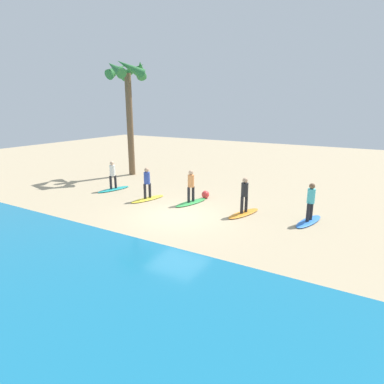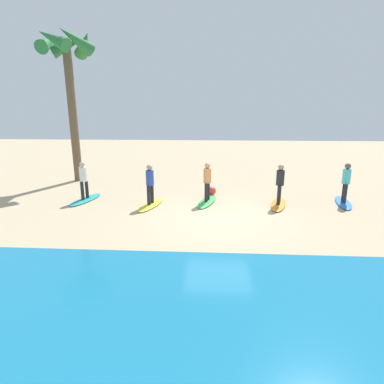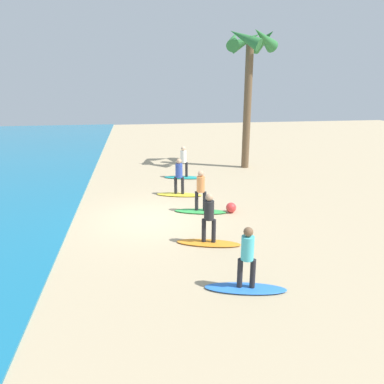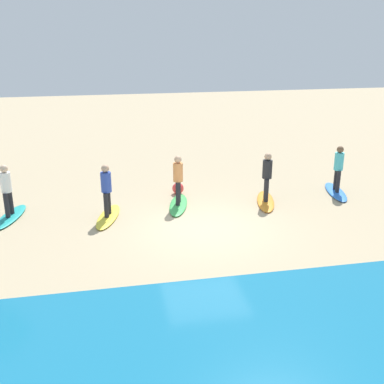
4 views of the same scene
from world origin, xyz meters
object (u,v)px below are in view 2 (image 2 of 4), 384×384
at_px(surfboard_orange, 278,204).
at_px(surfer_yellow, 150,181).
at_px(surfboard_teal, 86,200).
at_px(palm_tree, 68,60).
at_px(surfboard_blue, 343,203).
at_px(surfer_green, 207,179).
at_px(surfer_teal, 83,177).
at_px(beach_ball, 212,191).
at_px(surfboard_yellow, 151,205).
at_px(surfboard_green, 207,201).
at_px(surfer_orange, 280,181).
at_px(surfer_blue, 346,180).

xyz_separation_m(surfboard_orange, surfer_yellow, (5.29, 0.35, 0.99)).
height_order(surfboard_teal, palm_tree, palm_tree).
relative_size(surfboard_blue, surfer_green, 1.28).
xyz_separation_m(surfer_teal, palm_tree, (1.96, -3.97, 5.27)).
relative_size(surfboard_orange, surfboard_teal, 1.00).
bearing_deg(surfer_yellow, surfboard_orange, -176.18).
bearing_deg(surfer_teal, beach_ball, -167.48).
distance_m(surfer_green, surfboard_yellow, 2.60).
distance_m(surfboard_green, surfer_teal, 5.42).
distance_m(surfboard_orange, surfer_orange, 0.99).
height_order(surfboard_blue, surfboard_orange, same).
distance_m(surfboard_green, surfboard_teal, 5.32).
bearing_deg(palm_tree, beach_ball, 159.81).
height_order(surfboard_blue, palm_tree, palm_tree).
bearing_deg(surfer_teal, surfer_yellow, 169.04).
xyz_separation_m(surfer_orange, surfboard_yellow, (5.29, 0.35, -0.99)).
relative_size(surfboard_green, beach_ball, 5.12).
xyz_separation_m(surfer_green, beach_ball, (-0.19, -1.21, -0.83)).
distance_m(surfer_green, surfer_teal, 5.32).
relative_size(surfboard_yellow, surfer_teal, 1.28).
distance_m(surfer_green, palm_tree, 9.82).
xyz_separation_m(surfboard_green, surfer_yellow, (2.33, 0.60, 0.99)).
bearing_deg(palm_tree, surfboard_yellow, 137.41).
xyz_separation_m(surfer_blue, surfer_teal, (11.09, 0.20, 0.00)).
height_order(surfboard_teal, surfer_teal, surfer_teal).
xyz_separation_m(surfboard_green, surfboard_teal, (5.32, 0.02, 0.00)).
bearing_deg(beach_ball, surfboard_green, 80.95).
relative_size(surfer_orange, surfboard_yellow, 0.78).
relative_size(surfer_blue, surfer_orange, 1.00).
xyz_separation_m(surfboard_blue, surfboard_yellow, (8.10, 0.78, 0.00)).
distance_m(surfer_blue, beach_ball, 5.73).
bearing_deg(surfboard_green, surfer_blue, 106.30).
distance_m(surfboard_blue, palm_tree, 14.96).
height_order(surfer_orange, beach_ball, surfer_orange).
bearing_deg(surfboard_green, beach_ball, -174.55).
bearing_deg(surfboard_yellow, surfboard_green, 119.30).
distance_m(surfboard_orange, surfboard_green, 2.98).
bearing_deg(surfboard_blue, surfer_teal, -76.25).
bearing_deg(surfboard_teal, surfboard_blue, 104.54).
distance_m(surfer_blue, surfer_orange, 2.83).
height_order(surfboard_blue, surfboard_yellow, same).
xyz_separation_m(surfboard_yellow, surfboard_teal, (3.00, -0.58, 0.00)).
xyz_separation_m(surfboard_yellow, surfer_yellow, (0.00, 0.00, 0.99)).
bearing_deg(surfboard_yellow, palm_tree, -117.66).
xyz_separation_m(surfboard_orange, surfer_orange, (0.00, 0.00, 0.99)).
relative_size(surfboard_orange, surfboard_green, 1.00).
bearing_deg(surfer_blue, surfboard_blue, -153.43).
bearing_deg(surfboard_orange, surfboard_yellow, -70.17).
relative_size(surfboard_blue, surfboard_orange, 1.00).
relative_size(surfboard_yellow, surfboard_teal, 1.00).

